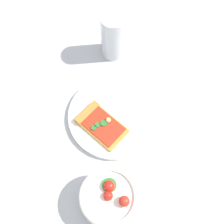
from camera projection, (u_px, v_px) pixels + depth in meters
ground_plane at (102, 136)px, 0.73m from camera, size 2.40×2.40×0.00m
plate at (114, 116)px, 0.74m from camera, size 0.24×0.24×0.01m
pizza_slice_main at (99, 123)px, 0.72m from camera, size 0.14×0.11×0.02m
salad_bowl at (108, 198)px, 0.63m from camera, size 0.13×0.13×0.08m
soda_glass at (113, 38)px, 0.79m from camera, size 0.07×0.07×0.14m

